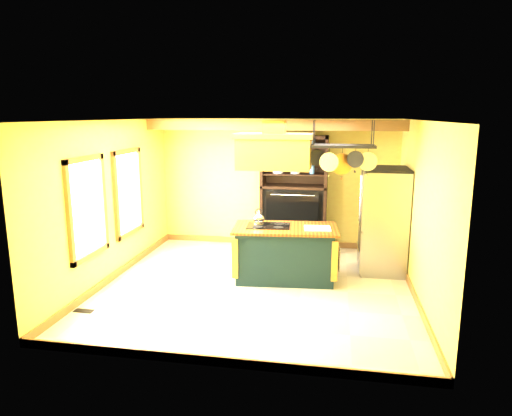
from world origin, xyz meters
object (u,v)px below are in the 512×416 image
(range_hood, at_px, (274,149))
(refrigerator, at_px, (383,223))
(hutch, at_px, (294,207))
(kitchen_island, at_px, (285,253))
(pot_rack, at_px, (343,152))

(range_hood, relative_size, refrigerator, 0.69)
(hutch, bearing_deg, kitchen_island, -89.29)
(pot_rack, height_order, refrigerator, pot_rack)
(kitchen_island, distance_m, hutch, 1.86)
(kitchen_island, bearing_deg, refrigerator, 18.99)
(kitchen_island, height_order, refrigerator, refrigerator)
(hutch, bearing_deg, range_hood, -95.54)
(refrigerator, bearing_deg, range_hood, -158.43)
(range_hood, bearing_deg, refrigerator, 21.57)
(pot_rack, bearing_deg, hutch, 117.31)
(kitchen_island, distance_m, pot_rack, 1.94)
(kitchen_island, xyz_separation_m, pot_rack, (0.91, 0.01, 1.72))
(range_hood, height_order, refrigerator, range_hood)
(kitchen_island, height_order, hutch, hutch)
(pot_rack, bearing_deg, kitchen_island, -179.30)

